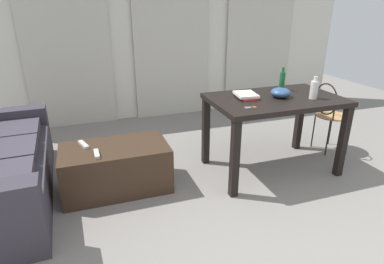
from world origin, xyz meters
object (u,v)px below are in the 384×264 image
object	(u,v)px
coffee_table	(116,168)
tv_remote_secondary	(83,144)
tv_remote_primary	(97,154)
book_stack	(246,95)
craft_table	(275,108)
wire_chair	(329,110)
bottle_far	(314,89)
bowl	(281,93)
bottle_near	(282,81)
scissors	(252,107)

from	to	relation	value
coffee_table	tv_remote_secondary	distance (m)	0.37
tv_remote_primary	tv_remote_secondary	size ratio (longest dim) A/B	0.91
book_stack	coffee_table	bearing A→B (deg)	178.20
craft_table	wire_chair	bearing A→B (deg)	12.42
bottle_far	tv_remote_secondary	bearing A→B (deg)	169.61
bowl	tv_remote_secondary	xyz separation A→B (m)	(-1.91, 0.26, -0.39)
craft_table	tv_remote_primary	world-z (taller)	craft_table
coffee_table	wire_chair	world-z (taller)	wire_chair
bottle_near	tv_remote_secondary	size ratio (longest dim) A/B	1.33
bowl	tv_remote_primary	size ratio (longest dim) A/B	1.15
tv_remote_primary	coffee_table	bearing A→B (deg)	37.25
craft_table	bottle_near	world-z (taller)	bottle_near
scissors	tv_remote_secondary	bearing A→B (deg)	162.62
craft_table	wire_chair	world-z (taller)	wire_chair
wire_chair	bowl	xyz separation A→B (m)	(-0.82, -0.20, 0.33)
tv_remote_secondary	tv_remote_primary	bearing A→B (deg)	-85.37
bottle_near	scissors	size ratio (longest dim) A/B	2.22
wire_chair	craft_table	bearing A→B (deg)	-167.58
coffee_table	book_stack	distance (m)	1.45
craft_table	scissors	bearing A→B (deg)	-150.52
craft_table	book_stack	distance (m)	0.33
bowl	scissors	xyz separation A→B (m)	(-0.43, -0.21, -0.05)
wire_chair	tv_remote_primary	xyz separation A→B (m)	(-2.63, -0.19, -0.07)
coffee_table	tv_remote_secondary	size ratio (longest dim) A/B	5.22
wire_chair	tv_remote_secondary	world-z (taller)	wire_chair
wire_chair	book_stack	bearing A→B (deg)	-174.74
scissors	tv_remote_secondary	world-z (taller)	scissors
bottle_near	scissors	xyz separation A→B (m)	(-0.59, -0.43, -0.10)
wire_chair	bottle_near	world-z (taller)	bottle_near
wire_chair	bottle_far	xyz separation A→B (m)	(-0.55, -0.35, 0.37)
tv_remote_secondary	bottle_near	bearing A→B (deg)	-18.81
bottle_far	bowl	distance (m)	0.32
craft_table	bottle_far	size ratio (longest dim) A/B	5.96
tv_remote_primary	scissors	bearing A→B (deg)	-10.15
wire_chair	tv_remote_primary	size ratio (longest dim) A/B	4.86
bottle_far	tv_remote_secondary	size ratio (longest dim) A/B	1.16
wire_chair	bottle_near	distance (m)	0.77
bowl	scissors	bearing A→B (deg)	-154.41
craft_table	scissors	xyz separation A→B (m)	(-0.39, -0.22, 0.11)
bottle_near	tv_remote_secondary	xyz separation A→B (m)	(-2.07, 0.03, -0.45)
craft_table	tv_remote_secondary	size ratio (longest dim) A/B	6.91
book_stack	tv_remote_secondary	world-z (taller)	book_stack
book_stack	tv_remote_secondary	bearing A→B (deg)	174.23
tv_remote_primary	tv_remote_secondary	world-z (taller)	same
wire_chair	bottle_far	distance (m)	0.75
craft_table	bowl	bearing A→B (deg)	-14.50
coffee_table	tv_remote_primary	bearing A→B (deg)	-141.51
coffee_table	scissors	world-z (taller)	scissors
bottle_far	scissors	world-z (taller)	bottle_far
wire_chair	bottle_near	size ratio (longest dim) A/B	3.33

